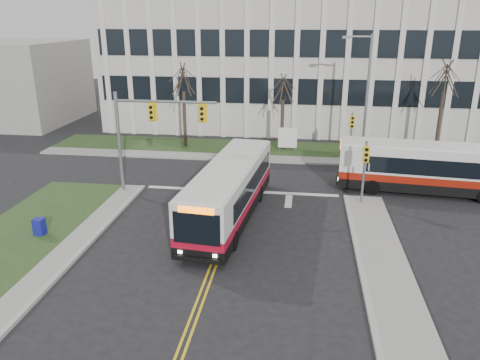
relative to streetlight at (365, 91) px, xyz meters
name	(u,v)px	position (x,y,z in m)	size (l,w,h in m)	color
ground	(218,254)	(-8.03, -16.20, -5.19)	(120.00, 120.00, 0.00)	black
sidewalk_west	(14,303)	(-15.03, -21.20, -5.12)	(1.20, 26.00, 0.14)	#9E9B93
sidewalk_east	(408,336)	(-0.53, -21.20, -5.12)	(2.00, 26.00, 0.14)	#9E9B93
sidewalk_cross	(319,161)	(-3.03, -1.00, -5.12)	(44.00, 1.60, 0.14)	#9E9B93
building_lawn	(318,151)	(-3.03, 1.80, -5.13)	(44.00, 5.00, 0.12)	#27411C
office_building	(319,62)	(-3.03, 13.80, 0.81)	(40.00, 16.00, 12.00)	beige
building_annex	(13,82)	(-34.03, 9.80, -1.19)	(12.00, 12.00, 8.00)	#9E9B93
mast_arm_signal	(145,126)	(-13.65, -9.04, -0.94)	(6.11, 0.38, 6.20)	slate
signal_pole_near	(365,164)	(-0.83, -9.30, -2.69)	(0.34, 0.39, 3.80)	slate
signal_pole_far	(351,130)	(-0.83, -0.80, -2.69)	(0.34, 0.39, 3.80)	slate
streetlight	(365,91)	(0.00, 0.00, 0.00)	(2.15, 0.25, 9.20)	slate
directory_sign	(288,138)	(-5.53, 1.30, -4.02)	(1.50, 0.12, 2.00)	slate
tree_left	(183,80)	(-14.03, 1.80, 0.32)	(1.80, 1.80, 7.70)	#42352B
tree_mid	(283,90)	(-6.03, 2.00, -0.31)	(1.80, 1.80, 6.82)	#42352B
tree_right	(445,80)	(5.97, 1.80, 0.71)	(1.80, 1.80, 8.25)	#42352B
bus_main	(230,192)	(-8.11, -12.12, -3.71)	(2.41, 11.11, 2.96)	silver
bus_cross	(434,170)	(3.64, -6.70, -3.70)	(2.43, 11.23, 2.99)	silver
newspaper_box_blue	(39,228)	(-17.11, -15.61, -4.72)	(0.50, 0.45, 0.95)	navy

